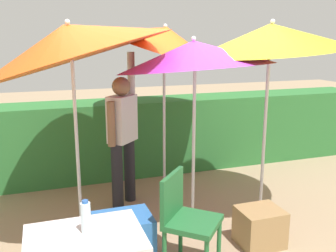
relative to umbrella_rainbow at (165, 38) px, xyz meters
The scene contains 12 objects.
ground_plane 2.37m from the umbrella_rainbow, 102.08° to the right, with size 24.00×24.00×0.00m, color #9E8466.
hedge_row 1.70m from the umbrella_rainbow, 107.53° to the left, with size 8.00×0.70×1.13m, color #2D7033.
umbrella_rainbow is the anchor object (origin of this frame).
umbrella_orange 1.50m from the umbrella_rainbow, 145.99° to the right, with size 2.04×2.00×2.53m.
umbrella_yellow 1.40m from the umbrella_rainbow, 54.40° to the right, with size 1.67×1.66×2.27m.
umbrella_navy 0.93m from the umbrella_rainbow, 88.14° to the right, with size 1.72×1.72×2.14m.
person_vendor 1.33m from the umbrella_rainbow, 152.97° to the right, with size 0.45×0.45×1.88m.
chair_plastic 2.44m from the umbrella_rainbow, 102.81° to the right, with size 0.62×0.62×0.89m.
cooler_box 2.58m from the umbrella_rainbow, 120.30° to the right, with size 0.53×0.41×0.47m, color #2D6BB7.
crate_cardboard 2.56m from the umbrella_rainbow, 75.55° to the right, with size 0.43×0.37×0.38m, color #9E7A4C.
folding_table 3.01m from the umbrella_rainbow, 120.18° to the right, with size 0.80×0.60×0.73m.
bottle_water 2.88m from the umbrella_rainbow, 120.24° to the right, with size 0.07×0.07×0.24m.
Camera 1 is at (-1.30, -3.53, 2.05)m, focal length 40.39 mm.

